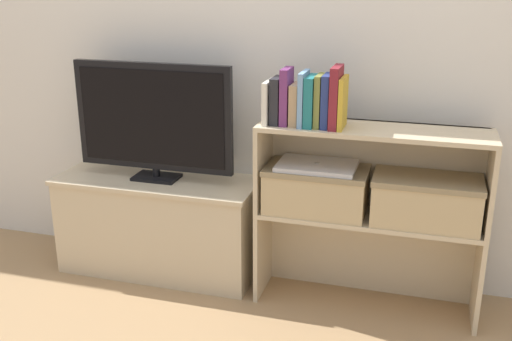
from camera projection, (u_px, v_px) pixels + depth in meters
ground_plane at (248, 301)px, 2.80m from camera, size 16.00×16.00×0.00m
wall_back at (272, 31)px, 2.78m from camera, size 10.00×0.05×2.40m
tv_stand at (159, 225)px, 3.02m from camera, size 1.00×0.39×0.50m
tv at (153, 119)px, 2.85m from camera, size 0.79×0.14×0.57m
bookshelf_lower_tier at (368, 243)px, 2.75m from camera, size 0.99×0.28×0.44m
bookshelf_upper_tier at (374, 156)px, 2.62m from camera, size 0.99×0.28×0.40m
book_ivory at (269, 102)px, 2.58m from camera, size 0.02×0.16×0.18m
book_charcoal at (277, 100)px, 2.57m from camera, size 0.04×0.12×0.20m
book_plum at (286, 96)px, 2.55m from camera, size 0.03×0.13×0.24m
book_tan at (296, 104)px, 2.55m from camera, size 0.04×0.12×0.18m
book_skyblue at (303, 99)px, 2.53m from camera, size 0.02×0.15×0.23m
book_teal at (311, 101)px, 2.52m from camera, size 0.04×0.15×0.21m
book_olive at (319, 101)px, 2.51m from camera, size 0.03×0.13×0.22m
book_navy at (327, 101)px, 2.50m from camera, size 0.03×0.13×0.22m
book_maroon at (336, 97)px, 2.49m from camera, size 0.04×0.16×0.26m
book_mustard at (343, 103)px, 2.49m from camera, size 0.02×0.16×0.21m
storage_basket_left at (316, 187)px, 2.66m from camera, size 0.45×0.25×0.20m
storage_basket_right at (426, 198)px, 2.54m from camera, size 0.45×0.25×0.20m
laptop at (317, 166)px, 2.63m from camera, size 0.34×0.23×0.02m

